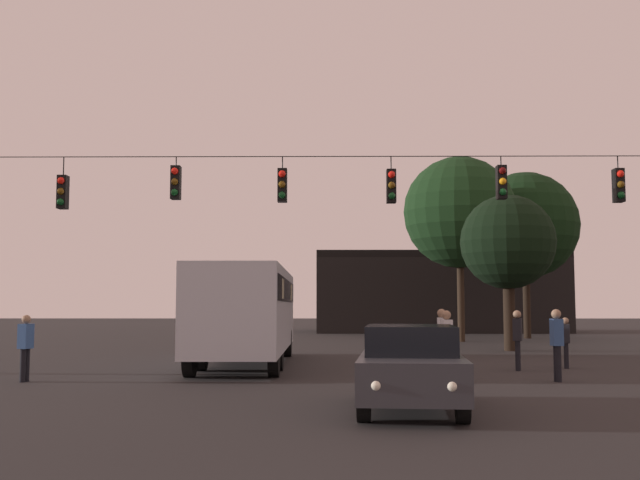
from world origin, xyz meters
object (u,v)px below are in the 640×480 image
Objects in this scene: city_bus at (248,306)px; tree_right_far at (460,213)px; pedestrian_near_bus at (566,340)px; pedestrian_crossing_left at (557,340)px; pedestrian_crossing_center at (447,340)px; pedestrian_crossing_right at (25,344)px; tree_behind_building at (525,226)px; tree_left_silhouette at (508,243)px; pedestrian_far_side at (517,336)px; pedestrian_trailing at (442,337)px; car_near_right at (411,366)px.

city_bus is 1.12× the size of tree_right_far.
pedestrian_near_bus is 0.16× the size of tree_right_far.
pedestrian_crossing_left reaches higher than pedestrian_crossing_center.
city_bus reaches higher than pedestrian_crossing_right.
pedestrian_crossing_left is at bearing -103.15° from tree_behind_building.
tree_behind_building is (3.92, 12.09, 2.01)m from tree_left_silhouette.
pedestrian_crossing_left is at bearing -32.60° from city_bus.
pedestrian_far_side reaches higher than pedestrian_crossing_right.
pedestrian_crossing_left is at bearing -93.63° from tree_right_far.
pedestrian_near_bus is at bearing 26.23° from pedestrian_trailing.
tree_right_far is (9.59, 15.69, 4.95)m from city_bus.
city_bus is 1.68× the size of tree_left_silhouette.
tree_right_far is (-0.16, 16.92, 5.96)m from pedestrian_near_bus.
tree_right_far is (-0.59, 8.08, 2.28)m from tree_left_silhouette.
pedestrian_far_side is (-0.17, 3.22, -0.03)m from pedestrian_crossing_left.
pedestrian_far_side is at bearing 93.06° from pedestrian_crossing_left.
pedestrian_trailing is 20.15m from tree_right_far.
pedestrian_trailing is (5.71, -3.22, -0.84)m from city_bus.
tree_behind_building is at bearing 72.06° from tree_left_silhouette.
tree_behind_building is at bearing 54.42° from city_bus.
pedestrian_crossing_right is at bearing -124.54° from tree_right_far.
city_bus is 2.47× the size of car_near_right.
city_bus is 12.99m from tree_left_silhouette.
pedestrian_near_bus is at bearing 40.81° from pedestrian_crossing_center.
pedestrian_crossing_right is 10.89m from pedestrian_trailing.
pedestrian_crossing_right is 0.17× the size of tree_right_far.
pedestrian_far_side is (8.09, -2.07, -0.87)m from city_bus.
car_near_right is 27.41m from tree_right_far.
pedestrian_near_bus is 17.94m from tree_right_far.
pedestrian_trailing is at bearing -110.09° from tree_behind_building.
city_bus is at bearing 165.67° from pedestrian_far_side.
pedestrian_crossing_left is at bearing -39.06° from pedestrian_trailing.
city_bus is 1.14× the size of tree_behind_building.
tree_right_far is at bearing 86.37° from pedestrian_crossing_left.
tree_behind_building is at bearing 52.85° from pedestrian_crossing_right.
pedestrian_far_side is (2.37, 1.15, -0.03)m from pedestrian_trailing.
tree_left_silhouette is (10.18, 7.61, 2.67)m from city_bus.
pedestrian_crossing_center is 0.18× the size of tree_right_far.
city_bus is 7.43m from pedestrian_crossing_center.
tree_behind_building is at bearing 71.59° from car_near_right.
pedestrian_far_side is at bearing -105.43° from tree_behind_building.
pedestrian_crossing_left reaches higher than pedestrian_crossing_right.
pedestrian_crossing_center is at bearing 74.77° from car_near_right.
tree_left_silhouette is 0.68× the size of tree_behind_building.
city_bus is 6.32× the size of pedestrian_far_side.
tree_behind_building is (14.10, 19.70, 4.68)m from city_bus.
pedestrian_far_side is at bearing -102.20° from tree_left_silhouette.
tree_behind_building is at bearing 69.91° from pedestrian_trailing.
pedestrian_near_bus is 22.12m from tree_behind_building.
pedestrian_trailing is at bearing -29.38° from city_bus.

